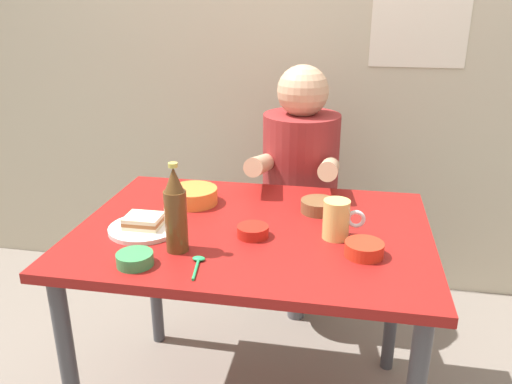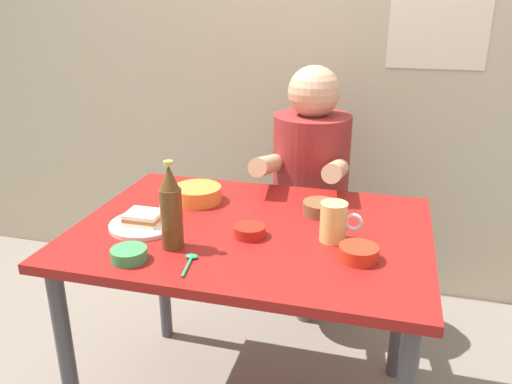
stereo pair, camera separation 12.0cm
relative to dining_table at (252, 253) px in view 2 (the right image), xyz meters
name	(u,v)px [view 2 (the right image)]	position (x,y,z in m)	size (l,w,h in m)	color
wall_back	(312,24)	(0.00, 1.05, 0.65)	(4.40, 0.09, 2.60)	#BCB299
dining_table	(252,253)	(0.00, 0.00, 0.00)	(1.10, 0.80, 0.74)	maroon
stool	(308,252)	(0.08, 0.63, -0.30)	(0.34, 0.34, 0.45)	#4C4C51
person_seated	(311,164)	(0.08, 0.62, 0.12)	(0.33, 0.56, 0.72)	maroon
plate_orange	(145,225)	(-0.33, -0.09, 0.10)	(0.22, 0.22, 0.01)	silver
sandwich	(144,217)	(-0.33, -0.09, 0.13)	(0.11, 0.09, 0.04)	beige
beer_mug	(334,222)	(0.26, -0.03, 0.15)	(0.13, 0.08, 0.12)	#D1BC66
beer_bottle	(171,209)	(-0.18, -0.19, 0.21)	(0.06, 0.06, 0.26)	#593819
sambal_bowl_red	(250,231)	(0.01, -0.07, 0.11)	(0.10, 0.10, 0.03)	#B21E14
condiment_bowl_brown	(321,207)	(0.19, 0.16, 0.12)	(0.12, 0.12, 0.04)	brown
sauce_bowl_chili	(359,252)	(0.34, -0.13, 0.12)	(0.11, 0.11, 0.04)	red
soup_bowl_orange	(197,193)	(-0.24, 0.16, 0.12)	(0.17, 0.17, 0.05)	orange
dip_bowl_green	(129,254)	(-0.27, -0.30, 0.11)	(0.10, 0.10, 0.03)	#388C4C
spoon	(190,260)	(-0.10, -0.27, 0.10)	(0.04, 0.12, 0.01)	#26A559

